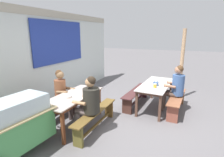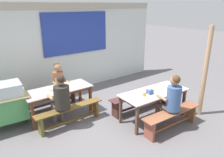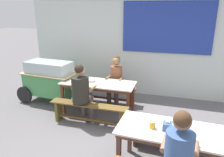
# 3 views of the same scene
# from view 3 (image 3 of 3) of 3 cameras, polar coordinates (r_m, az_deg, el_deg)

# --- Properties ---
(ground_plane) EXTENTS (40.00, 40.00, 0.00)m
(ground_plane) POSITION_cam_3_polar(r_m,az_deg,el_deg) (3.91, 4.84, -18.18)
(ground_plane) COLOR slate
(backdrop_wall) EXTENTS (6.95, 0.23, 2.77)m
(backdrop_wall) POSITION_cam_3_polar(r_m,az_deg,el_deg) (5.85, 10.80, 9.38)
(backdrop_wall) COLOR silver
(backdrop_wall) RESTS_ON ground_plane
(dining_table_far) EXTENTS (1.67, 0.69, 0.73)m
(dining_table_far) POSITION_cam_3_polar(r_m,az_deg,el_deg) (4.85, -3.71, -1.90)
(dining_table_far) COLOR #BDAC9F
(dining_table_far) RESTS_ON ground_plane
(dining_table_near) EXTENTS (1.75, 0.80, 0.73)m
(dining_table_near) POSITION_cam_3_polar(r_m,az_deg,el_deg) (3.17, 17.59, -14.26)
(dining_table_near) COLOR silver
(dining_table_near) RESTS_ON ground_plane
(bench_far_back) EXTENTS (1.57, 0.27, 0.46)m
(bench_far_back) POSITION_cam_3_polar(r_m,az_deg,el_deg) (5.50, -1.56, -3.46)
(bench_far_back) COLOR #52312B
(bench_far_back) RESTS_ON ground_plane
(bench_far_front) EXTENTS (1.65, 0.25, 0.46)m
(bench_far_front) POSITION_cam_3_polar(r_m,az_deg,el_deg) (4.49, -6.18, -8.57)
(bench_far_front) COLOR brown
(bench_far_front) RESTS_ON ground_plane
(bench_near_back) EXTENTS (1.70, 0.39, 0.46)m
(bench_near_back) POSITION_cam_3_polar(r_m,az_deg,el_deg) (3.86, 17.48, -14.30)
(bench_near_back) COLOR #462626
(bench_near_back) RESTS_ON ground_plane
(food_cart) EXTENTS (1.67, 0.81, 1.06)m
(food_cart) POSITION_cam_3_polar(r_m,az_deg,el_deg) (5.66, -16.30, -0.12)
(food_cart) COLOR #489452
(food_cart) RESTS_ON ground_plane
(person_near_front) EXTENTS (0.45, 0.58, 1.31)m
(person_near_front) POSITION_cam_3_polar(r_m,az_deg,el_deg) (2.70, 17.32, -18.46)
(person_near_front) COLOR #4B3A32
(person_near_front) RESTS_ON ground_plane
(person_left_back_turned) EXTENTS (0.46, 0.55, 1.28)m
(person_left_back_turned) POSITION_cam_3_polar(r_m,az_deg,el_deg) (4.43, -8.08, -2.98)
(person_left_back_turned) COLOR #695C5B
(person_left_back_turned) RESTS_ON ground_plane
(person_center_facing) EXTENTS (0.40, 0.54, 1.24)m
(person_center_facing) POSITION_cam_3_polar(r_m,az_deg,el_deg) (5.22, 0.93, 0.06)
(person_center_facing) COLOR #473734
(person_center_facing) RESTS_ON ground_plane
(tissue_box) EXTENTS (0.13, 0.13, 0.13)m
(tissue_box) POSITION_cam_3_polar(r_m,az_deg,el_deg) (3.08, 14.50, -12.15)
(tissue_box) COLOR #3A568D
(tissue_box) RESTS_ON dining_table_near
(condiment_jar) EXTENTS (0.08, 0.08, 0.11)m
(condiment_jar) POSITION_cam_3_polar(r_m,az_deg,el_deg) (3.08, 10.66, -11.95)
(condiment_jar) COLOR gold
(condiment_jar) RESTS_ON dining_table_near
(soup_bowl) EXTENTS (0.16, 0.16, 0.04)m
(soup_bowl) POSITION_cam_3_polar(r_m,az_deg,el_deg) (4.90, -5.44, -0.54)
(soup_bowl) COLOR silver
(soup_bowl) RESTS_ON dining_table_far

